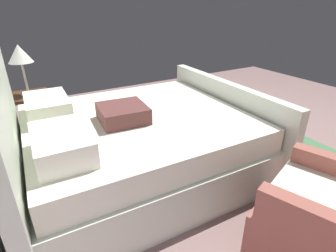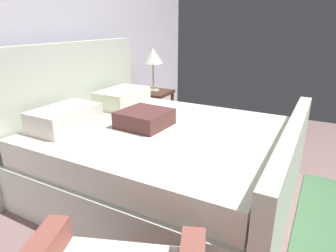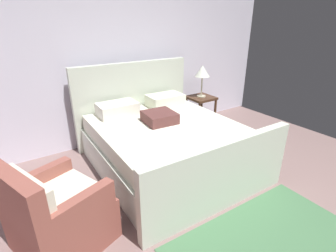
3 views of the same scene
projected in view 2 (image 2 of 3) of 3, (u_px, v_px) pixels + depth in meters
wall_back at (60, 30)px, 3.03m from camera, size 5.47×0.12×2.80m
bed at (156, 154)px, 2.66m from camera, size 1.97×2.24×1.30m
nightstand_right at (154, 105)px, 4.04m from camera, size 0.44×0.44×0.60m
table_lamp_right at (153, 57)px, 3.82m from camera, size 0.26×0.26×0.56m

